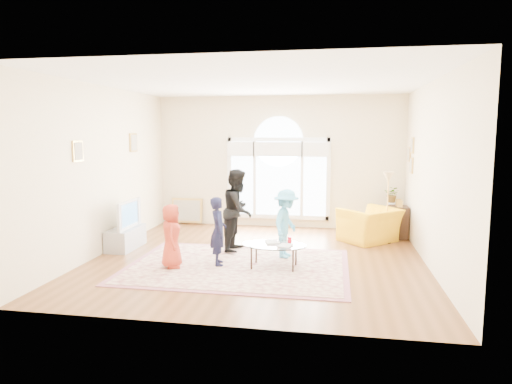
% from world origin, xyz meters
% --- Properties ---
extents(ground, '(6.00, 6.00, 0.00)m').
position_xyz_m(ground, '(0.00, 0.00, 0.00)').
color(ground, brown).
rests_on(ground, ground).
extents(room_shell, '(6.00, 6.00, 6.00)m').
position_xyz_m(room_shell, '(0.01, 2.83, 1.57)').
color(room_shell, beige).
rests_on(room_shell, ground).
extents(area_rug, '(3.60, 2.60, 0.02)m').
position_xyz_m(area_rug, '(-0.26, -0.56, 0.01)').
color(area_rug, beige).
rests_on(area_rug, ground).
extents(rug_border, '(3.80, 2.80, 0.01)m').
position_xyz_m(rug_border, '(-0.26, -0.56, 0.01)').
color(rug_border, '#9B5968').
rests_on(rug_border, ground).
extents(tv_console, '(0.45, 1.00, 0.42)m').
position_xyz_m(tv_console, '(-2.75, 0.30, 0.21)').
color(tv_console, '#989AA1').
rests_on(tv_console, ground).
extents(television, '(0.16, 0.97, 0.56)m').
position_xyz_m(television, '(-2.74, 0.30, 0.70)').
color(television, black).
rests_on(television, tv_console).
extents(coffee_table, '(1.14, 0.75, 0.54)m').
position_xyz_m(coffee_table, '(0.38, -0.54, 0.40)').
color(coffee_table, silver).
rests_on(coffee_table, ground).
extents(armchair, '(1.47, 1.46, 0.72)m').
position_xyz_m(armchair, '(2.13, 1.72, 0.36)').
color(armchair, yellow).
rests_on(armchair, ground).
extents(side_cabinet, '(0.40, 0.50, 0.70)m').
position_xyz_m(side_cabinet, '(2.78, 2.24, 0.35)').
color(side_cabinet, black).
rests_on(side_cabinet, ground).
extents(floor_lamp, '(0.25, 0.25, 1.51)m').
position_xyz_m(floor_lamp, '(2.47, 1.67, 1.28)').
color(floor_lamp, black).
rests_on(floor_lamp, ground).
extents(plant_pedestal, '(0.20, 0.20, 0.70)m').
position_xyz_m(plant_pedestal, '(2.70, 2.81, 0.35)').
color(plant_pedestal, white).
rests_on(plant_pedestal, ground).
extents(potted_plant, '(0.43, 0.40, 0.38)m').
position_xyz_m(potted_plant, '(2.70, 2.81, 0.89)').
color(potted_plant, '#33722D').
rests_on(potted_plant, plant_pedestal).
extents(leaning_picture, '(0.80, 0.14, 0.62)m').
position_xyz_m(leaning_picture, '(-2.33, 2.90, 0.00)').
color(leaning_picture, tan).
rests_on(leaning_picture, ground).
extents(child_red, '(0.49, 0.61, 1.09)m').
position_xyz_m(child_red, '(-1.36, -0.83, 0.57)').
color(child_red, '#B43623').
rests_on(child_red, area_rug).
extents(child_navy, '(0.41, 0.50, 1.19)m').
position_xyz_m(child_navy, '(-0.61, -0.54, 0.62)').
color(child_navy, black).
rests_on(child_navy, area_rug).
extents(child_black, '(0.66, 0.82, 1.60)m').
position_xyz_m(child_black, '(-0.48, 0.49, 0.82)').
color(child_black, black).
rests_on(child_black, area_rug).
extents(child_blue, '(0.64, 0.90, 1.27)m').
position_xyz_m(child_blue, '(0.51, 0.14, 0.65)').
color(child_blue, '#58C0EF').
rests_on(child_blue, area_rug).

